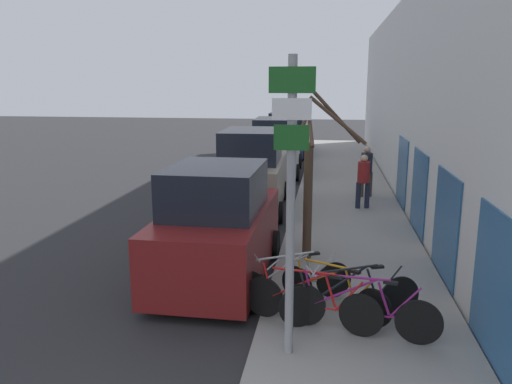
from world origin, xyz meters
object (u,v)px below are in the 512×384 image
Objects in this scene: bicycle_3 at (333,292)px; parked_car_1 at (252,174)px; signpost at (291,198)px; parked_car_0 at (218,228)px; bicycle_2 at (351,298)px; bicycle_4 at (292,281)px; street_tree at (312,184)px; bicycle_0 at (359,309)px; pedestrian_near at (363,177)px; bicycle_1 at (310,302)px; pedestrian_far at (366,168)px; parked_car_3 at (287,136)px; parked_car_2 at (276,149)px.

bicycle_3 is 7.47m from parked_car_1.
signpost reaches higher than parked_car_0.
bicycle_2 reaches higher than bicycle_4.
parked_car_0 is 0.90× the size of parked_car_1.
bicycle_3 is 0.37× the size of parked_car_1.
bicycle_3 is at bearing 65.16° from signpost.
signpost is 1.12× the size of street_tree.
bicycle_0 is 0.42m from bicycle_2.
parked_car_1 is (-1.72, 6.75, 0.58)m from bicycle_4.
bicycle_0 is 7.82m from pedestrian_near.
street_tree is (-0.84, 3.21, 1.21)m from bicycle_0.
bicycle_4 is 2.04m from parked_car_0.
bicycle_2 is at bearing -51.66° from bicycle_1.
pedestrian_near is (1.50, 8.44, -1.26)m from signpost.
bicycle_0 is at bearing -39.34° from parked_car_0.
pedestrian_near is (1.24, 7.63, 0.54)m from bicycle_1.
bicycle_2 is at bearing -109.74° from pedestrian_far.
signpost reaches higher than bicycle_1.
bicycle_1 is 1.06× the size of bicycle_4.
signpost is 1.87× the size of bicycle_1.
parked_car_1 is at bearing 31.97° from bicycle_0.
bicycle_1 is at bearing 72.10° from signpost.
street_tree reaches higher than parked_car_1.
street_tree is at bearing -84.00° from parked_car_3.
parked_car_3 is at bearing 96.64° from street_tree.
bicycle_2 is at bearing -80.60° from parked_car_2.
bicycle_4 is 0.56× the size of street_tree.
parked_car_1 is at bearing 113.39° from street_tree.
pedestrian_far is at bearing 23.98° from parked_car_1.
bicycle_0 is at bearing -108.43° from pedestrian_near.
bicycle_1 is at bearing 89.93° from bicycle_0.
pedestrian_near is 0.97× the size of pedestrian_far.
bicycle_0 is 0.49× the size of parked_car_3.
parked_car_1 is at bearing 102.17° from signpost.
bicycle_4 is 8.64m from pedestrian_far.
bicycle_1 is 1.29× the size of pedestrian_far.
parked_car_3 is 10.55m from pedestrian_far.
parked_car_3 is 1.31× the size of street_tree.
parked_car_1 is at bearing -92.12° from parked_car_2.
parked_car_2 is at bearing 42.18° from bicycle_3.
parked_car_3 is (0.06, 11.66, -0.06)m from parked_car_1.
pedestrian_near is at bearing -75.01° from parked_car_3.
bicycle_2 is at bearing -75.26° from street_tree.
bicycle_3 is at bearing -136.82° from bicycle_4.
parked_car_3 is at bearing 87.88° from parked_car_1.
bicycle_3 is (-0.38, 0.66, -0.03)m from bicycle_0.
pedestrian_far is 0.46× the size of street_tree.
pedestrian_near is at bearing -26.36° from bicycle_2.
street_tree is (1.77, 1.01, 0.73)m from parked_car_0.
bicycle_3 is at bearing 25.69° from bicycle_2.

